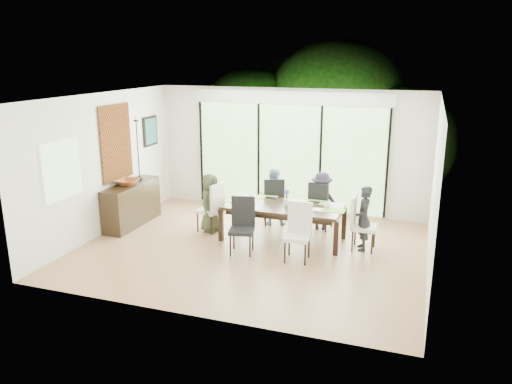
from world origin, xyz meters
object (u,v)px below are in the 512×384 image
(chair_far_right, at_px, (321,205))
(person_far_right, at_px, (321,201))
(chair_left_end, at_px, (210,207))
(sideboard, at_px, (132,204))
(chair_right_end, at_px, (364,223))
(vase, at_px, (287,202))
(chair_near_left, at_px, (242,226))
(bowl, at_px, (127,182))
(chair_far_left, at_px, (273,200))
(person_far_left, at_px, (273,196))
(person_left_end, at_px, (210,203))
(cup_c, at_px, (327,206))
(cup_b, at_px, (290,205))
(table_top, at_px, (283,207))
(person_right_end, at_px, (364,218))
(cup_a, at_px, (250,198))
(chair_near_right, at_px, (297,233))
(laptop, at_px, (239,202))

(chair_far_right, xyz_separation_m, person_far_right, (0.00, -0.02, 0.09))
(chair_left_end, bearing_deg, sideboard, -71.27)
(chair_right_end, height_order, vase, chair_right_end)
(chair_near_left, xyz_separation_m, bowl, (-2.66, 0.60, 0.43))
(chair_right_end, bearing_deg, chair_far_right, 48.38)
(chair_left_end, height_order, sideboard, chair_left_end)
(chair_far_left, relative_size, person_far_left, 0.85)
(vase, distance_m, sideboard, 3.23)
(person_left_end, xyz_separation_m, cup_c, (2.28, 0.10, 0.14))
(cup_b, distance_m, sideboard, 3.32)
(chair_near_left, relative_size, cup_b, 11.00)
(table_top, distance_m, person_left_end, 1.48)
(person_far_left, height_order, cup_c, person_far_left)
(table_top, xyz_separation_m, person_far_left, (-0.45, 0.83, -0.07))
(person_right_end, relative_size, cup_a, 10.40)
(cup_c, bearing_deg, person_left_end, -177.49)
(chair_far_left, height_order, person_far_left, person_far_left)
(chair_left_end, relative_size, cup_b, 11.00)
(person_left_end, height_order, vase, person_left_end)
(person_right_end, bearing_deg, sideboard, -102.25)
(chair_near_left, xyz_separation_m, person_left_end, (-0.98, 0.87, 0.09))
(chair_far_right, relative_size, person_left_end, 0.85)
(person_left_end, bearing_deg, chair_far_left, -43.49)
(chair_near_right, bearing_deg, cup_a, 136.54)
(chair_left_end, distance_m, person_left_end, 0.09)
(chair_near_left, bearing_deg, person_left_end, 126.89)
(person_far_left, bearing_deg, cup_b, 113.03)
(chair_far_right, height_order, bowl, chair_far_right)
(chair_right_end, distance_m, sideboard, 4.66)
(chair_right_end, bearing_deg, sideboard, 92.23)
(chair_far_left, height_order, cup_c, chair_far_left)
(chair_far_right, distance_m, bowl, 3.90)
(person_right_end, bearing_deg, laptop, -101.83)
(chair_far_left, height_order, cup_b, chair_far_left)
(chair_far_right, xyz_separation_m, laptop, (-1.40, -0.95, 0.19))
(chair_right_end, xyz_separation_m, vase, (-1.45, 0.05, 0.23))
(chair_near_right, xyz_separation_m, cup_a, (-1.20, 1.02, 0.22))
(table_top, height_order, person_left_end, person_left_end)
(chair_near_left, distance_m, cup_a, 1.06)
(cup_c, relative_size, sideboard, 0.07)
(person_far_left, height_order, cup_b, person_far_left)
(chair_right_end, distance_m, chair_near_right, 1.33)
(sideboard, xyz_separation_m, bowl, (0.00, -0.10, 0.49))
(person_left_end, distance_m, cup_b, 1.64)
(chair_left_end, bearing_deg, cup_a, 113.67)
(cup_a, height_order, cup_b, cup_a)
(person_far_right, distance_m, vase, 0.94)
(chair_near_right, height_order, person_right_end, person_right_end)
(chair_right_end, bearing_deg, vase, 88.22)
(person_far_right, bearing_deg, laptop, 28.81)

